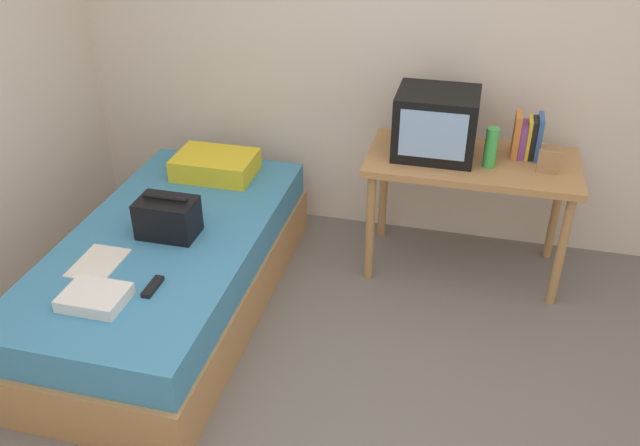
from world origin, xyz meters
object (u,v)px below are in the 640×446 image
Objects in this scene: tv at (436,123)px; picture_frame at (548,162)px; folded_towel at (95,297)px; pillow at (215,165)px; remote_dark at (153,287)px; desk at (471,173)px; handbag at (168,217)px; bed at (170,271)px; remote_silver at (144,208)px; water_bottle at (491,148)px; magazine at (98,263)px; book_row at (527,137)px.

tv is 3.50× the size of picture_frame.
pillow is at bearing 87.63° from folded_towel.
remote_dark is 0.56× the size of folded_towel.
picture_frame is (0.39, -0.08, 0.15)m from desk.
handbag is 0.48m from remote_dark.
remote_silver is at bearing 136.73° from bed.
water_bottle is at bearing 15.20° from remote_silver.
tv is at bearing 37.15° from magazine.
water_bottle is at bearing 29.97° from magazine.
book_row is 1.98m from handbag.
desk reaches higher than folded_towel.
handbag is 1.07× the size of folded_towel.
magazine is 0.32m from folded_towel.
water_bottle reaches higher than folded_towel.
pillow reaches higher than remote_silver.
folded_towel is at bearing -96.83° from handbag.
picture_frame is at bearing 20.35° from handbag.
picture_frame is 2.20m from remote_silver.
magazine is at bearing -142.85° from tv.
picture_frame is at bearing 33.93° from folded_towel.
desk is 4.14× the size of folded_towel.
picture_frame is 2.36m from folded_towel.
desk reaches higher than remote_silver.
picture_frame reaches higher than remote_silver.
desk is at bearing 41.69° from folded_towel.
desk is at bearing 2.82° from pillow.
folded_towel is (-0.05, -0.61, 0.27)m from bed.
tv is 1.98m from folded_towel.
picture_frame is (1.90, 0.70, 0.55)m from bed.
bed is 0.54m from remote_dark.
water_bottle is 0.47× the size of pillow.
magazine is at bearing -147.02° from desk.
picture_frame reaches higher than magazine.
pillow is at bearing 65.17° from remote_silver.
magazine is (-0.19, -0.33, 0.24)m from bed.
tv is 2.82× the size of remote_dark.
picture_frame is at bearing -1.15° from water_bottle.
remote_silver is (-0.23, -0.50, -0.05)m from pillow.
bed is at bearing -152.88° from desk.
desk is at bearing 32.98° from magazine.
bed is 1.85m from water_bottle.
remote_silver is at bearing -158.79° from tv.
desk is 3.87× the size of handbag.
water_bottle reaches higher than remote_silver.
magazine is at bearing 117.90° from folded_towel.
handbag is at bearing -88.43° from pillow.
handbag is (-1.49, -0.78, -0.05)m from desk.
remote_silver is at bearing 140.29° from handbag.
desk is 2.45× the size of pillow.
picture_frame reaches higher than folded_towel.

